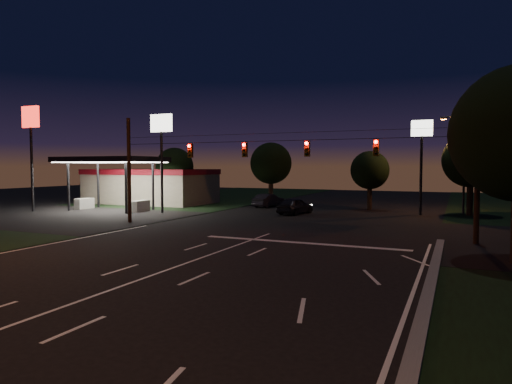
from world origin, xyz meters
The scene contains 17 objects.
ground centered at (0.00, 0.00, 0.00)m, with size 140.00×140.00×0.00m, color black.
cross_street_left centered at (-20.00, 16.00, 0.00)m, with size 20.00×16.00×0.02m, color black.
stop_bar centered at (3.00, 11.50, 0.01)m, with size 12.00×0.50×0.01m, color silver.
utility_pole_right centered at (12.00, 15.00, 0.00)m, with size 0.30×0.30×9.00m, color black.
utility_pole_left centered at (-12.00, 15.00, 0.00)m, with size 0.28×0.28×8.00m, color black.
signal_span centered at (0.00, 14.96, 5.50)m, with size 24.00×0.40×1.56m.
gas_station centered at (-21.86, 30.39, 2.38)m, with size 14.20×16.10×5.25m.
pole_sign_left_near centered at (-14.00, 22.00, 6.98)m, with size 2.20×0.30×9.10m.
pole_sign_left_far centered at (-26.00, 18.00, 7.61)m, with size 2.00×0.30×10.00m.
pole_sign_right centered at (8.00, 30.00, 6.24)m, with size 1.80×0.30×8.40m.
street_light_right_far centered at (11.24, 32.00, 5.24)m, with size 2.20×0.35×9.00m.
tree_far_a centered at (-17.98, 30.12, 4.26)m, with size 4.20×4.20×6.42m.
tree_far_b centered at (-7.98, 34.13, 4.61)m, with size 4.60×4.60×6.98m.
tree_far_c centered at (3.02, 33.10, 3.90)m, with size 3.80×3.80×5.86m.
tree_far_d centered at (12.02, 31.13, 4.83)m, with size 4.80×4.80×7.30m.
car_oncoming_a centered at (-2.47, 26.22, 0.75)m, with size 1.77×4.39×1.50m, color black.
car_oncoming_b centered at (-7.43, 31.91, 0.70)m, with size 1.48×4.23×1.39m, color black.
Camera 1 is at (11.02, -12.92, 4.32)m, focal length 32.00 mm.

